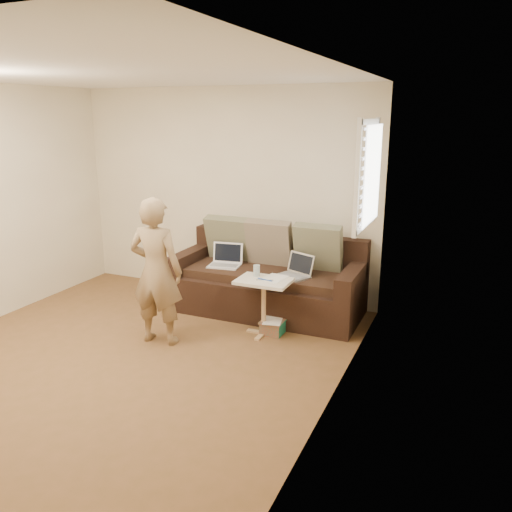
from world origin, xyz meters
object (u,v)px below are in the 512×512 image
sofa (267,277)px  laptop_silver (292,277)px  laptop_white (224,267)px  drinking_glass (257,271)px  striped_box (273,327)px  side_table (264,307)px  person (156,271)px

sofa → laptop_silver: 0.42m
sofa → laptop_white: (-0.51, -0.09, 0.10)m
sofa → drinking_glass: (0.10, -0.54, 0.25)m
laptop_silver → striped_box: laptop_silver is taller
laptop_silver → side_table: size_ratio=0.58×
person → striped_box: bearing=-154.3°
laptop_white → person: (-0.19, -1.12, 0.23)m
person → laptop_silver: bearing=-142.2°
laptop_silver → laptop_white: laptop_white is taller
person → side_table: person is taller
sofa → laptop_silver: sofa is taller
sofa → striped_box: 0.74m
side_table → striped_box: bearing=30.4°
laptop_white → side_table: size_ratio=0.60×
person → drinking_glass: person is taller
striped_box → side_table: bearing=-149.6°
sofa → laptop_silver: bearing=-23.2°
laptop_white → striped_box: bearing=-39.3°
laptop_silver → person: size_ratio=0.23×
sofa → drinking_glass: sofa is taller
laptop_white → person: 1.16m
laptop_silver → person: 1.52m
laptop_silver → sofa: bearing=-179.9°
sofa → drinking_glass: 0.60m
striped_box → laptop_white: bearing=149.3°
side_table → drinking_glass: 0.39m
striped_box → drinking_glass: bearing=170.3°
sofa → person: person is taller
laptop_silver → laptop_white: size_ratio=0.96×
drinking_glass → striped_box: drinking_glass is taller
laptop_silver → side_table: laptop_silver is taller
sofa → laptop_silver: size_ratio=6.22×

